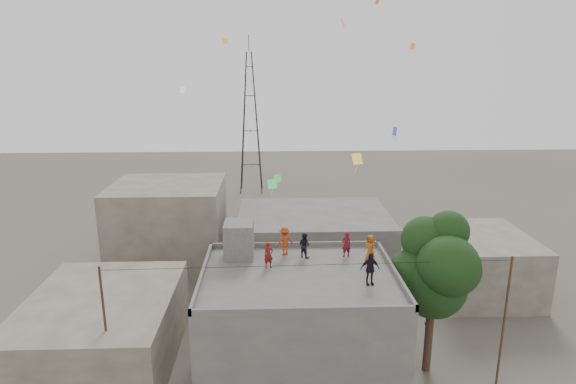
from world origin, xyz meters
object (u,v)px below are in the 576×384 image
Objects in this scene: tree at (437,268)px; person_red_adult at (346,244)px; transmission_tower at (250,123)px; stair_head_box at (239,240)px; person_dark_adult at (370,269)px.

person_red_adult is (-4.58, 1.77, 0.73)m from tree.
transmission_tower is (-11.37, 39.40, 2.97)m from tree.
tree is at bearing 145.35° from person_red_adult.
stair_head_box is 1.22× the size of person_dark_adult.
person_red_adult is (5.98, -0.23, -0.27)m from stair_head_box.
person_red_adult is at bearing 93.16° from person_dark_adult.
transmission_tower is at bearing 91.23° from stair_head_box.
stair_head_box is 10.80m from tree.
transmission_tower reaches higher than stair_head_box.
tree is 4.43m from person_dark_adult.
person_dark_adult is (6.59, -3.78, -0.18)m from stair_head_box.
transmission_tower is at bearing 106.09° from tree.
person_dark_adult is (7.39, -41.18, -2.15)m from transmission_tower.
person_dark_adult is at bearing -79.82° from transmission_tower.
transmission_tower is 13.72× the size of person_red_adult.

